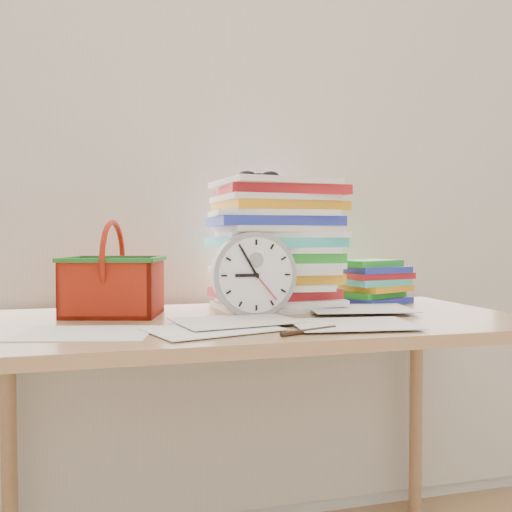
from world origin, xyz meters
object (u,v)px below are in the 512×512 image
object	(u,v)px
clock	(254,274)
book_stack	(373,282)
basket	(113,269)
paper_stack	(276,245)
desk	(257,346)

from	to	relation	value
clock	book_stack	distance (m)	0.49
clock	book_stack	bearing A→B (deg)	23.60
clock	basket	size ratio (longest dim) A/B	0.89
paper_stack	clock	bearing A→B (deg)	-125.25
book_stack	basket	world-z (taller)	basket
desk	paper_stack	size ratio (longest dim) A/B	3.74
desk	clock	distance (m)	0.19
clock	basket	xyz separation A→B (m)	(-0.36, 0.12, 0.01)
clock	book_stack	size ratio (longest dim) A/B	0.95
book_stack	clock	bearing A→B (deg)	-156.40
desk	basket	world-z (taller)	basket
book_stack	basket	xyz separation A→B (m)	(-0.80, -0.07, 0.06)
basket	book_stack	bearing A→B (deg)	21.33
paper_stack	desk	bearing A→B (deg)	-121.10
basket	desk	bearing A→B (deg)	-5.44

